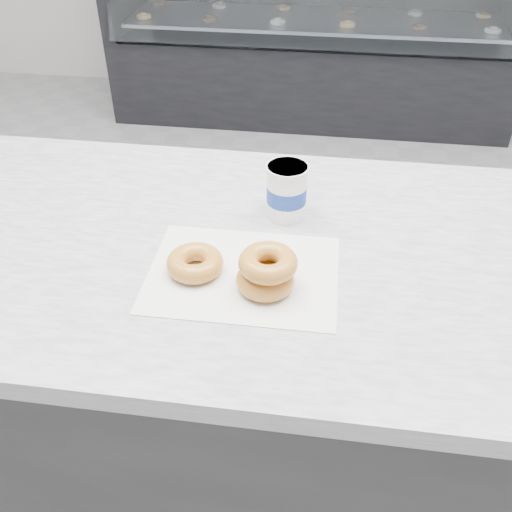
{
  "coord_description": "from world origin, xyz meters",
  "views": [
    {
      "loc": [
        0.15,
        -1.47,
        1.56
      ],
      "look_at": [
        0.04,
        -0.66,
        0.92
      ],
      "focal_mm": 40.0,
      "sensor_mm": 36.0,
      "label": 1
    }
  ],
  "objects": [
    {
      "name": "ground",
      "position": [
        0.0,
        0.0,
        0.0
      ],
      "size": [
        5.0,
        5.0,
        0.0
      ],
      "primitive_type": "plane",
      "color": "#959597",
      "rests_on": "ground"
    },
    {
      "name": "counter",
      "position": [
        0.0,
        -0.6,
        0.45
      ],
      "size": [
        3.06,
        0.76,
        0.9
      ],
      "color": "#333335",
      "rests_on": "ground"
    },
    {
      "name": "display_case",
      "position": [
        0.0,
        2.12,
        0.49
      ],
      "size": [
        2.4,
        0.74,
        1.25
      ],
      "color": "black",
      "rests_on": "ground"
    },
    {
      "name": "wax_paper",
      "position": [
        0.02,
        -0.69,
        0.9
      ],
      "size": [
        0.34,
        0.26,
        0.0
      ],
      "primitive_type": "cube",
      "rotation": [
        0.0,
        0.0,
        0.01
      ],
      "color": "silver",
      "rests_on": "counter"
    },
    {
      "name": "donut_single",
      "position": [
        -0.07,
        -0.69,
        0.92
      ],
      "size": [
        0.12,
        0.12,
        0.04
      ],
      "primitive_type": "torus",
      "rotation": [
        0.0,
        0.0,
        0.14
      ],
      "color": "gold",
      "rests_on": "wax_paper"
    },
    {
      "name": "donut_stack",
      "position": [
        0.07,
        -0.72,
        0.94
      ],
      "size": [
        0.12,
        0.12,
        0.07
      ],
      "color": "gold",
      "rests_on": "wax_paper"
    },
    {
      "name": "coffee_cup",
      "position": [
        0.08,
        -0.49,
        0.96
      ],
      "size": [
        0.1,
        0.1,
        0.11
      ],
      "rotation": [
        0.0,
        0.0,
        -0.26
      ],
      "color": "white",
      "rests_on": "counter"
    }
  ]
}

